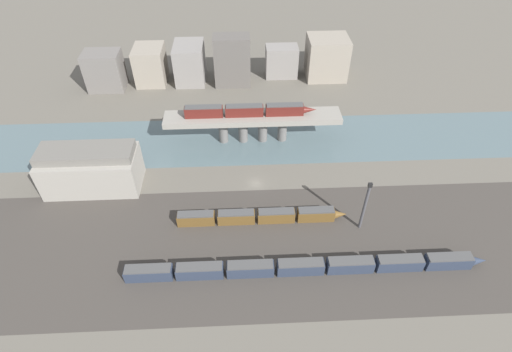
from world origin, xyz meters
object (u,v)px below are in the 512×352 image
object	(u,v)px
train_yard_mid	(260,216)
signal_tower	(365,206)
warehouse_building	(91,169)
train_on_bridge	(248,110)
train_yard_near	(306,267)

from	to	relation	value
train_yard_mid	signal_tower	bearing A→B (deg)	-7.26
train_yard_mid	warehouse_building	xyz separation A→B (m)	(-48.38, 16.60, 4.62)
train_on_bridge	train_yard_near	bearing A→B (deg)	-77.32
train_yard_mid	warehouse_building	bearing A→B (deg)	161.06
train_yard_near	signal_tower	distance (m)	22.14
warehouse_building	signal_tower	xyz separation A→B (m)	(74.99, -19.99, 1.65)
train_on_bridge	signal_tower	world-z (taller)	signal_tower
warehouse_building	signal_tower	size ratio (longest dim) A/B	1.68
train_on_bridge	train_yard_near	size ratio (longest dim) A/B	0.49
train_yard_near	warehouse_building	size ratio (longest dim) A/B	3.24
train_yard_near	warehouse_building	distance (m)	67.50
warehouse_building	signal_tower	bearing A→B (deg)	-14.93
train_yard_mid	warehouse_building	distance (m)	51.35
train_on_bridge	signal_tower	bearing A→B (deg)	-54.60
train_yard_near	train_yard_mid	bearing A→B (deg)	121.12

